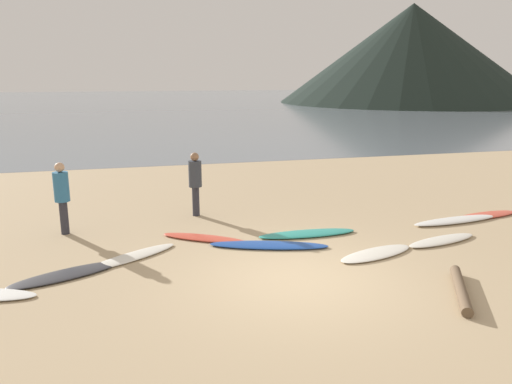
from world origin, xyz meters
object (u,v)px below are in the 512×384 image
(surfboard_6, at_px, (376,253))
(person_1, at_px, (62,192))
(driftwood_log, at_px, (461,289))
(surfboard_7, at_px, (442,240))
(person_0, at_px, (195,179))
(surfboard_4, at_px, (269,245))
(surfboard_1, at_px, (66,275))
(surfboard_5, at_px, (307,234))
(surfboard_3, at_px, (204,238))
(surfboard_8, at_px, (456,220))
(surfboard_9, at_px, (487,215))
(surfboard_2, at_px, (133,256))

(surfboard_6, relative_size, person_1, 1.10)
(person_1, relative_size, driftwood_log, 0.95)
(surfboard_7, bearing_deg, person_0, 132.09)
(surfboard_6, bearing_deg, person_1, 137.00)
(surfboard_4, relative_size, surfboard_7, 1.35)
(surfboard_1, relative_size, surfboard_4, 0.79)
(surfboard_5, distance_m, driftwood_log, 4.04)
(surfboard_5, bearing_deg, driftwood_log, -67.24)
(surfboard_3, xyz_separation_m, person_1, (-3.21, 1.27, 1.00))
(surfboard_8, relative_size, driftwood_log, 1.42)
(surfboard_3, distance_m, surfboard_9, 7.80)
(surfboard_6, xyz_separation_m, driftwood_log, (0.51, -2.13, 0.06))
(person_0, relative_size, driftwood_log, 0.94)
(person_0, bearing_deg, driftwood_log, -74.28)
(person_0, bearing_deg, surfboard_3, -108.92)
(surfboard_6, height_order, driftwood_log, driftwood_log)
(surfboard_4, distance_m, person_0, 3.34)
(surfboard_4, distance_m, surfboard_7, 4.04)
(surfboard_3, bearing_deg, surfboard_9, 31.42)
(surfboard_8, xyz_separation_m, person_1, (-9.85, 1.50, 0.99))
(driftwood_log, bearing_deg, surfboard_5, 111.64)
(surfboard_1, relative_size, person_0, 1.22)
(surfboard_3, distance_m, person_1, 3.60)
(surfboard_2, relative_size, surfboard_4, 0.80)
(surfboard_5, height_order, surfboard_7, surfboard_5)
(surfboard_5, bearing_deg, surfboard_9, 4.50)
(surfboard_8, bearing_deg, surfboard_1, -178.67)
(surfboard_8, bearing_deg, surfboard_4, -179.38)
(surfboard_2, relative_size, driftwood_log, 1.16)
(surfboard_9, height_order, driftwood_log, driftwood_log)
(surfboard_6, relative_size, surfboard_7, 0.98)
(surfboard_7, distance_m, person_0, 6.43)
(surfboard_6, height_order, surfboard_9, surfboard_9)
(surfboard_9, bearing_deg, surfboard_4, 179.86)
(surfboard_3, xyz_separation_m, surfboard_4, (1.34, -0.86, 0.00))
(surfboard_2, height_order, surfboard_5, surfboard_5)
(surfboard_3, height_order, person_1, person_1)
(driftwood_log, bearing_deg, surfboard_4, 129.25)
(surfboard_8, height_order, surfboard_9, surfboard_8)
(surfboard_3, distance_m, surfboard_6, 3.94)
(driftwood_log, bearing_deg, person_0, 122.21)
(surfboard_1, bearing_deg, surfboard_9, -15.63)
(surfboard_7, bearing_deg, surfboard_2, 160.66)
(surfboard_2, bearing_deg, surfboard_6, -45.59)
(surfboard_5, xyz_separation_m, surfboard_7, (2.86, -1.23, -0.00))
(surfboard_3, xyz_separation_m, person_0, (0.09, 2.07, 0.99))
(surfboard_4, bearing_deg, surfboard_7, 7.96)
(surfboard_1, distance_m, surfboard_3, 3.26)
(surfboard_2, bearing_deg, person_0, 25.90)
(surfboard_1, relative_size, surfboard_5, 0.88)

